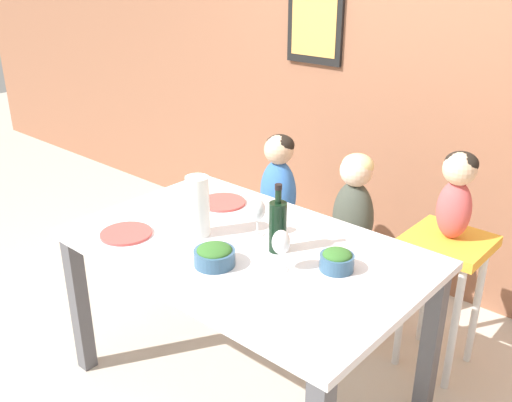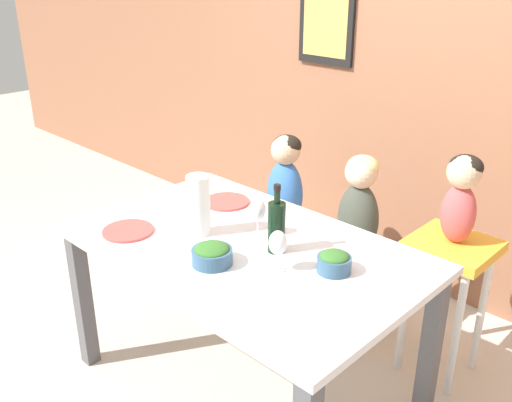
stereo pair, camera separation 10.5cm
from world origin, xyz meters
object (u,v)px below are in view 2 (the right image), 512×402
object	(u,v)px
paper_towel_roll	(199,205)
person_child_center	(359,204)
salad_bowl_small	(334,262)
dinner_plate_back_left	(226,202)
person_baby_right	(462,192)
dinner_plate_front_left	(128,231)
person_child_left	(285,179)
wine_glass_far	(258,210)
wine_glass_near	(278,244)
wine_bottle	(277,225)
chair_right_highchair	(449,270)
chair_far_center	(354,265)
salad_bowl_large	(212,254)
chair_far_left	(284,235)

from	to	relation	value
paper_towel_roll	person_child_center	bearing A→B (deg)	70.79
salad_bowl_small	dinner_plate_back_left	xyz separation A→B (m)	(-0.79, 0.17, -0.04)
person_baby_right	dinner_plate_front_left	xyz separation A→B (m)	(-1.04, -1.03, -0.18)
person_child_left	wine_glass_far	size ratio (longest dim) A/B	3.20
wine_glass_near	wine_glass_far	xyz separation A→B (m)	(-0.27, 0.17, 0.00)
person_child_left	wine_bottle	bearing A→B (deg)	-51.01
chair_right_highchair	salad_bowl_small	world-z (taller)	salad_bowl_small
chair_right_highchair	paper_towel_roll	size ratio (longest dim) A/B	2.60
wine_glass_far	dinner_plate_front_left	size ratio (longest dim) A/B	0.75
chair_far_center	person_child_center	size ratio (longest dim) A/B	0.82
chair_right_highchair	person_child_left	size ratio (longest dim) A/B	1.29
wine_glass_far	person_child_center	bearing A→B (deg)	82.10
person_baby_right	paper_towel_roll	distance (m)	1.15
paper_towel_roll	person_baby_right	bearing A→B (deg)	45.60
person_child_left	wine_glass_near	xyz separation A→B (m)	(0.68, -0.82, 0.15)
chair_far_center	paper_towel_roll	bearing A→B (deg)	-109.23
person_baby_right	wine_bottle	world-z (taller)	person_baby_right
paper_towel_roll	salad_bowl_large	bearing A→B (deg)	-30.66
person_baby_right	paper_towel_roll	xyz separation A→B (m)	(-0.80, -0.82, -0.05)
dinner_plate_front_left	salad_bowl_small	bearing A→B (deg)	22.70
salad_bowl_small	chair_right_highchair	bearing A→B (deg)	75.50
person_child_left	dinner_plate_front_left	size ratio (longest dim) A/B	2.40
person_baby_right	salad_bowl_large	size ratio (longest dim) A/B	2.48
salad_bowl_large	chair_right_highchair	bearing A→B (deg)	59.81
chair_far_center	person_child_left	bearing A→B (deg)	179.85
person_child_center	paper_towel_roll	xyz separation A→B (m)	(-0.28, -0.82, 0.16)
chair_right_highchair	salad_bowl_large	distance (m)	1.14
person_child_center	paper_towel_roll	world-z (taller)	paper_towel_roll
chair_far_center	paper_towel_roll	distance (m)	1.01
person_child_center	person_baby_right	size ratio (longest dim) A/B	1.33
dinner_plate_back_left	chair_right_highchair	bearing A→B (deg)	27.67
person_baby_right	wine_glass_far	size ratio (longest dim) A/B	2.41
wine_glass_far	salad_bowl_small	world-z (taller)	wine_glass_far
chair_far_center	salad_bowl_large	world-z (taller)	salad_bowl_large
person_baby_right	paper_towel_roll	world-z (taller)	person_baby_right
wine_glass_far	dinner_plate_front_left	bearing A→B (deg)	-138.33
person_child_center	chair_far_center	bearing A→B (deg)	-90.00
salad_bowl_large	person_child_center	bearing A→B (deg)	87.48
paper_towel_roll	dinner_plate_back_left	xyz separation A→B (m)	(-0.16, 0.31, -0.13)
person_child_left	wine_bottle	world-z (taller)	wine_bottle
dinner_plate_front_left	person_child_center	bearing A→B (deg)	63.21
person_child_left	dinner_plate_front_left	distance (m)	1.04
chair_far_center	wine_glass_near	distance (m)	0.98
chair_far_left	person_child_center	bearing A→B (deg)	0.15
chair_far_center	person_child_left	size ratio (longest dim) A/B	0.82
chair_right_highchair	wine_glass_near	world-z (taller)	wine_glass_near
salad_bowl_small	dinner_plate_front_left	distance (m)	0.94
person_child_center	salad_bowl_small	bearing A→B (deg)	-63.00
wine_glass_near	dinner_plate_front_left	size ratio (longest dim) A/B	0.75
chair_far_left	paper_towel_roll	size ratio (longest dim) A/B	1.64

